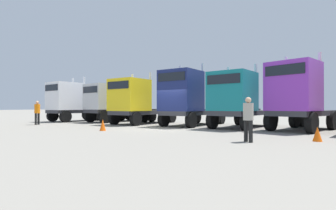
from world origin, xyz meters
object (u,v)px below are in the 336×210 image
Objects in this scene: visitor_in_hivis at (37,111)px; semi_truck_silver at (108,102)px; semi_truck_teal at (237,99)px; semi_truck_purple at (298,96)px; traffic_cone_far at (317,134)px; semi_truck_white at (70,101)px; semi_truck_yellow at (135,101)px; semi_truck_navy at (185,98)px; visitor_with_camera at (248,116)px; traffic_cone_mid at (103,125)px.

semi_truck_silver is at bearing -127.46° from visitor_in_hivis.
semi_truck_teal is 1.08× the size of semi_truck_purple.
semi_truck_silver is 10.46× the size of traffic_cone_far.
semi_truck_white is 7.71m from semi_truck_yellow.
semi_truck_yellow is (3.92, -1.07, 0.06)m from semi_truck_silver.
semi_truck_teal is at bearing 95.24° from semi_truck_navy.
semi_truck_white is 1.02× the size of semi_truck_navy.
traffic_cone_far is (2.32, 1.67, -0.74)m from visitor_with_camera.
semi_truck_purple reaches higher than semi_truck_silver.
semi_truck_yellow is at bearing 162.83° from traffic_cone_far.
semi_truck_white is 3.94m from semi_truck_silver.
semi_truck_white reaches higher than semi_truck_silver.
traffic_cone_far is (1.16, -4.50, -1.72)m from semi_truck_purple.
semi_truck_silver is at bearing 132.70° from traffic_cone_mid.
semi_truck_navy is 6.32m from traffic_cone_mid.
semi_truck_silver is at bearing -91.76° from semi_truck_navy.
semi_truck_navy reaches higher than traffic_cone_far.
semi_truck_silver is 15.70m from visitor_with_camera.
semi_truck_purple reaches higher than semi_truck_white.
visitor_with_camera is (2.33, -6.14, -0.82)m from semi_truck_teal.
semi_truck_navy is 3.69m from semi_truck_teal.
semi_truck_purple reaches higher than traffic_cone_far.
semi_truck_yellow is 7.98m from semi_truck_teal.
semi_truck_white is 3.53× the size of visitor_with_camera.
semi_truck_yellow reaches higher than traffic_cone_far.
traffic_cone_mid is (7.92, -0.87, -0.73)m from visitor_in_hivis.
semi_truck_silver reaches higher than visitor_in_hivis.
semi_truck_navy is 3.39× the size of visitor_in_hivis.
semi_truck_teal reaches higher than traffic_cone_far.
semi_truck_purple is 3.45× the size of visitor_with_camera.
semi_truck_navy reaches higher than semi_truck_yellow.
semi_truck_purple is 18.24m from visitor_in_hivis.
semi_truck_yellow is at bearing 109.46° from traffic_cone_mid.
semi_truck_teal is (15.67, 0.58, -0.03)m from semi_truck_white.
semi_truck_navy is at bearing -170.96° from visitor_in_hivis.
visitor_with_camera is at bearing -144.22° from traffic_cone_far.
semi_truck_white is at bearing -72.37° from semi_truck_purple.
semi_truck_purple is 3.36× the size of visitor_in_hivis.
semi_truck_teal reaches higher than semi_truck_yellow.
visitor_in_hivis is 18.73m from traffic_cone_far.
semi_truck_purple is 11.35m from traffic_cone_mid.
semi_truck_yellow is 0.98× the size of semi_truck_navy.
semi_truck_teal is 11.31× the size of traffic_cone_far.
visitor_with_camera is at bearing 64.12° from semi_truck_yellow.
semi_truck_navy reaches higher than semi_truck_teal.
traffic_cone_far is (18.71, 0.39, -0.77)m from visitor_in_hivis.
semi_truck_yellow is 3.39× the size of visitor_with_camera.
semi_truck_navy is at bearing 98.08° from semi_truck_yellow.
semi_truck_purple is at bearing 94.33° from semi_truck_navy.
traffic_cone_far is at bearing 53.09° from semi_truck_teal.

